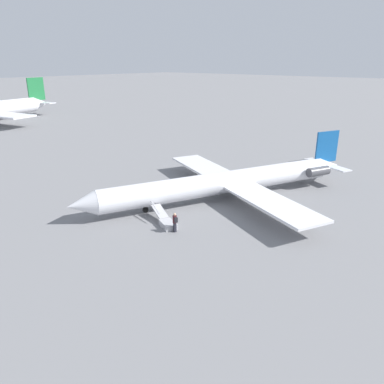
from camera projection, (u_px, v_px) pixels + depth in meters
ground_plane at (222, 199)px, 39.92m from camera, size 600.00×600.00×0.00m
airplane_main at (230, 181)px, 39.69m from camera, size 30.41×24.10×6.11m
boarding_stairs at (166, 222)px, 33.37m from camera, size 2.52×4.09×1.58m
passenger at (175, 221)px, 31.91m from camera, size 0.45×0.57×1.74m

